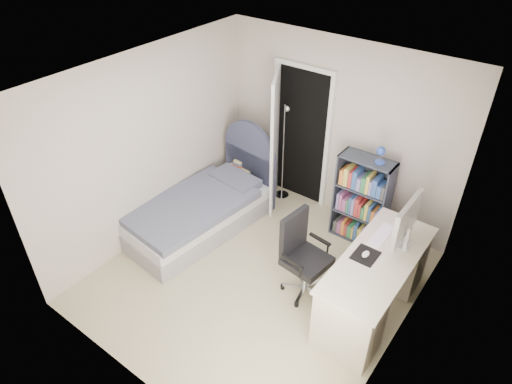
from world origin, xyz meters
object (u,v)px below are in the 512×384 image
Objects in this scene: bed at (203,209)px; nightstand at (243,171)px; desk at (375,282)px; office_chair at (301,251)px; floor_lamp at (284,162)px; bookcase at (362,203)px.

nightstand is (-0.07, 0.98, 0.09)m from bed.
desk reaches higher than office_chair.
floor_lamp is 1.87m from office_chair.
desk is at bearing -31.33° from floor_lamp.
desk reaches higher than nightstand.
bed is 1.29× the size of desk.
floor_lamp is 1.04× the size of bookcase.
desk is (2.59, -0.99, 0.07)m from nightstand.
nightstand is 0.38× the size of floor_lamp.
bed is 1.37m from floor_lamp.
bed is 1.72m from office_chair.
desk is at bearing -0.09° from bed.
bookcase reaches higher than bed.
bookcase is (1.90, 0.07, 0.19)m from nightstand.
nightstand is at bearing -155.51° from floor_lamp.
office_chair is (-0.14, -1.25, 0.01)m from bookcase.
bookcase reaches higher than nightstand.
desk reaches higher than bed.
nightstand is 1.91m from bookcase.
bookcase is 1.28m from desk.
floor_lamp is (0.48, 1.24, 0.34)m from bed.
floor_lamp is 1.45× the size of office_chair.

